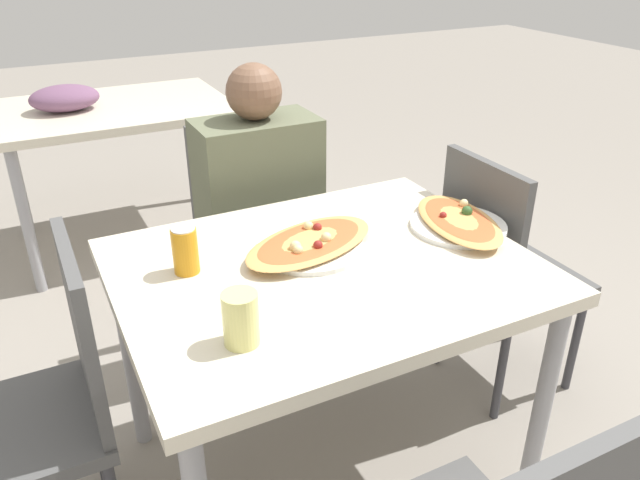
{
  "coord_description": "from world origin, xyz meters",
  "views": [
    {
      "loc": [
        -0.66,
        -1.28,
        1.54
      ],
      "look_at": [
        -0.0,
        0.03,
        0.79
      ],
      "focal_mm": 35.0,
      "sensor_mm": 36.0,
      "label": 1
    }
  ],
  "objects_px": {
    "pizza_second": "(459,222)",
    "pizza_main": "(309,244)",
    "person_seated": "(260,197)",
    "chair_far_seated": "(251,228)",
    "soda_can": "(185,250)",
    "dining_table": "(325,289)",
    "chair_side_right": "(501,266)",
    "drink_glass": "(241,319)",
    "chair_side_left": "(47,400)"
  },
  "relations": [
    {
      "from": "chair_side_left",
      "to": "person_seated",
      "type": "bearing_deg",
      "value": -54.82
    },
    {
      "from": "pizza_main",
      "to": "pizza_second",
      "type": "bearing_deg",
      "value": -9.01
    },
    {
      "from": "soda_can",
      "to": "drink_glass",
      "type": "height_order",
      "value": "soda_can"
    },
    {
      "from": "chair_far_seated",
      "to": "soda_can",
      "type": "xyz_separation_m",
      "value": [
        -0.41,
        -0.64,
        0.3
      ]
    },
    {
      "from": "pizza_main",
      "to": "soda_can",
      "type": "bearing_deg",
      "value": 173.82
    },
    {
      "from": "person_seated",
      "to": "drink_glass",
      "type": "height_order",
      "value": "person_seated"
    },
    {
      "from": "chair_far_seated",
      "to": "person_seated",
      "type": "xyz_separation_m",
      "value": [
        -0.0,
        -0.12,
        0.17
      ]
    },
    {
      "from": "dining_table",
      "to": "soda_can",
      "type": "distance_m",
      "value": 0.39
    },
    {
      "from": "chair_far_seated",
      "to": "drink_glass",
      "type": "height_order",
      "value": "chair_far_seated"
    },
    {
      "from": "dining_table",
      "to": "chair_side_left",
      "type": "height_order",
      "value": "chair_side_left"
    },
    {
      "from": "chair_far_seated",
      "to": "pizza_second",
      "type": "relative_size",
      "value": 2.13
    },
    {
      "from": "dining_table",
      "to": "pizza_main",
      "type": "xyz_separation_m",
      "value": [
        -0.0,
        0.09,
        0.1
      ]
    },
    {
      "from": "chair_side_left",
      "to": "drink_glass",
      "type": "distance_m",
      "value": 0.6
    },
    {
      "from": "pizza_main",
      "to": "drink_glass",
      "type": "height_order",
      "value": "drink_glass"
    },
    {
      "from": "chair_side_right",
      "to": "drink_glass",
      "type": "relative_size",
      "value": 7.26
    },
    {
      "from": "pizza_second",
      "to": "chair_side_left",
      "type": "bearing_deg",
      "value": 176.87
    },
    {
      "from": "chair_far_seated",
      "to": "drink_glass",
      "type": "bearing_deg",
      "value": 68.49
    },
    {
      "from": "pizza_second",
      "to": "chair_side_right",
      "type": "bearing_deg",
      "value": 16.11
    },
    {
      "from": "pizza_second",
      "to": "pizza_main",
      "type": "bearing_deg",
      "value": 170.99
    },
    {
      "from": "pizza_second",
      "to": "drink_glass",
      "type": "bearing_deg",
      "value": -162.46
    },
    {
      "from": "dining_table",
      "to": "drink_glass",
      "type": "height_order",
      "value": "drink_glass"
    },
    {
      "from": "pizza_main",
      "to": "drink_glass",
      "type": "distance_m",
      "value": 0.45
    },
    {
      "from": "person_seated",
      "to": "drink_glass",
      "type": "xyz_separation_m",
      "value": [
        -0.39,
        -0.87,
        0.13
      ]
    },
    {
      "from": "chair_side_right",
      "to": "person_seated",
      "type": "bearing_deg",
      "value": -130.02
    },
    {
      "from": "dining_table",
      "to": "chair_side_right",
      "type": "bearing_deg",
      "value": 7.67
    },
    {
      "from": "person_seated",
      "to": "pizza_main",
      "type": "height_order",
      "value": "person_seated"
    },
    {
      "from": "soda_can",
      "to": "drink_glass",
      "type": "distance_m",
      "value": 0.35
    },
    {
      "from": "chair_far_seated",
      "to": "chair_side_left",
      "type": "xyz_separation_m",
      "value": [
        -0.8,
        -0.68,
        0.0
      ]
    },
    {
      "from": "chair_side_left",
      "to": "pizza_second",
      "type": "bearing_deg",
      "value": -93.13
    },
    {
      "from": "pizza_main",
      "to": "chair_side_left",
      "type": "bearing_deg",
      "value": -179.4
    },
    {
      "from": "chair_far_seated",
      "to": "person_seated",
      "type": "bearing_deg",
      "value": 90.0
    },
    {
      "from": "pizza_main",
      "to": "soda_can",
      "type": "distance_m",
      "value": 0.34
    },
    {
      "from": "chair_side_left",
      "to": "pizza_second",
      "type": "distance_m",
      "value": 1.21
    },
    {
      "from": "dining_table",
      "to": "drink_glass",
      "type": "distance_m",
      "value": 0.41
    },
    {
      "from": "dining_table",
      "to": "pizza_second",
      "type": "bearing_deg",
      "value": 2.36
    },
    {
      "from": "soda_can",
      "to": "person_seated",
      "type": "bearing_deg",
      "value": 51.86
    },
    {
      "from": "soda_can",
      "to": "chair_side_right",
      "type": "bearing_deg",
      "value": -1.57
    },
    {
      "from": "pizza_main",
      "to": "pizza_second",
      "type": "relative_size",
      "value": 1.13
    },
    {
      "from": "chair_side_right",
      "to": "person_seated",
      "type": "xyz_separation_m",
      "value": [
        -0.65,
        0.55,
        0.17
      ]
    },
    {
      "from": "drink_glass",
      "to": "pizza_second",
      "type": "height_order",
      "value": "drink_glass"
    },
    {
      "from": "chair_far_seated",
      "to": "chair_side_left",
      "type": "distance_m",
      "value": 1.05
    },
    {
      "from": "chair_far_seated",
      "to": "soda_can",
      "type": "bearing_deg",
      "value": 57.26
    },
    {
      "from": "drink_glass",
      "to": "pizza_second",
      "type": "distance_m",
      "value": 0.81
    },
    {
      "from": "pizza_main",
      "to": "pizza_second",
      "type": "height_order",
      "value": "same"
    },
    {
      "from": "person_seated",
      "to": "chair_far_seated",
      "type": "bearing_deg",
      "value": -90.0
    },
    {
      "from": "chair_far_seated",
      "to": "pizza_main",
      "type": "relative_size",
      "value": 1.89
    },
    {
      "from": "drink_glass",
      "to": "pizza_main",
      "type": "bearing_deg",
      "value": 45.13
    },
    {
      "from": "chair_side_left",
      "to": "pizza_main",
      "type": "xyz_separation_m",
      "value": [
        0.73,
        0.01,
        0.26
      ]
    },
    {
      "from": "pizza_main",
      "to": "drink_glass",
      "type": "bearing_deg",
      "value": -134.87
    },
    {
      "from": "chair_far_seated",
      "to": "pizza_second",
      "type": "xyz_separation_m",
      "value": [
        0.38,
        -0.74,
        0.26
      ]
    }
  ]
}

